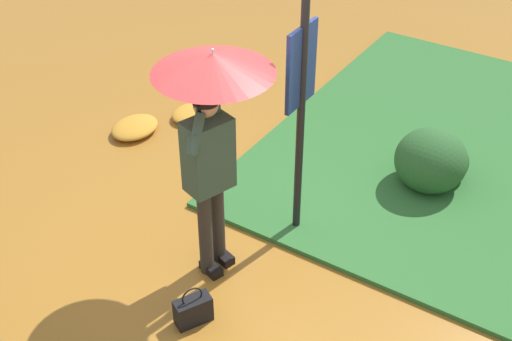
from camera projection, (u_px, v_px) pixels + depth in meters
ground_plane at (247, 257)px, 6.24m from camera, size 18.00×18.00×0.00m
grass_verge at (466, 152)px, 7.57m from camera, size 4.80×4.00×0.05m
person_with_umbrella at (211, 110)px, 5.32m from camera, size 0.96×0.96×2.04m
info_sign_post at (301, 94)px, 5.73m from camera, size 0.44×0.07×2.30m
handbag at (193, 310)px, 5.55m from camera, size 0.33×0.26×0.37m
shrub_cluster at (434, 161)px, 6.94m from camera, size 0.80×0.73×0.65m
leaf_pile_near_person at (135, 127)px, 7.91m from camera, size 0.59×0.47×0.13m
leaf_pile_by_bench at (191, 113)px, 8.18m from camera, size 0.51×0.41×0.11m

